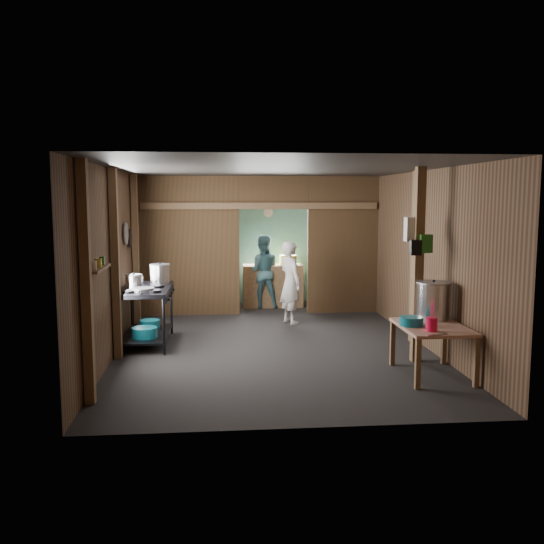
{
  "coord_description": "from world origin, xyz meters",
  "views": [
    {
      "loc": [
        -0.8,
        -8.88,
        2.19
      ],
      "look_at": [
        0.0,
        -0.2,
        1.1
      ],
      "focal_mm": 39.01,
      "sensor_mm": 36.0,
      "label": 1
    }
  ],
  "objects": [
    {
      "name": "cross_beam",
      "position": [
        0.0,
        2.15,
        2.05
      ],
      "size": [
        4.4,
        0.12,
        0.12
      ],
      "primitive_type": "cube",
      "color": "#90633F",
      "rests_on": "wall_left"
    },
    {
      "name": "pan_lid_small",
      "position": [
        -2.21,
        0.8,
        1.55
      ],
      "size": [
        0.03,
        0.3,
        0.3
      ],
      "primitive_type": "cylinder",
      "rotation": [
        0.0,
        1.57,
        0.0
      ],
      "color": "black",
      "rests_on": "wall_left"
    },
    {
      "name": "wash_basin",
      "position": [
        1.57,
        -1.93,
        0.69
      ],
      "size": [
        0.33,
        0.33,
        0.11
      ],
      "primitive_type": "cylinder",
      "rotation": [
        0.0,
        0.0,
        0.14
      ],
      "color": "#117080",
      "rests_on": "prep_table"
    },
    {
      "name": "frying_pan",
      "position": [
        -1.88,
        -0.42,
        0.89
      ],
      "size": [
        0.34,
        0.56,
        0.07
      ],
      "primitive_type": null,
      "rotation": [
        0.0,
        0.0,
        0.02
      ],
      "color": "gray",
      "rests_on": "gas_range"
    },
    {
      "name": "post_left_c",
      "position": [
        -2.18,
        1.2,
        1.3
      ],
      "size": [
        0.1,
        0.12,
        2.6
      ],
      "primitive_type": "cube",
      "color": "#90633F",
      "rests_on": "floor"
    },
    {
      "name": "worker_back",
      "position": [
        0.08,
        2.84,
        0.73
      ],
      "size": [
        0.73,
        0.58,
        1.46
      ],
      "primitive_type": "imported",
      "rotation": [
        0.0,
        0.0,
        3.11
      ],
      "color": "#46767F",
      "rests_on": "floor"
    },
    {
      "name": "wall_shelf",
      "position": [
        -2.15,
        -2.1,
        1.4
      ],
      "size": [
        0.14,
        0.8,
        0.03
      ],
      "primitive_type": "cube",
      "color": "#90633F",
      "rests_on": "wall_left"
    },
    {
      "name": "blue_tub_front",
      "position": [
        -1.88,
        -0.31,
        0.24
      ],
      "size": [
        0.37,
        0.37,
        0.15
      ],
      "primitive_type": "cylinder",
      "color": "#117080",
      "rests_on": "gas_range"
    },
    {
      "name": "jar_white",
      "position": [
        -2.15,
        -2.35,
        1.47
      ],
      "size": [
        0.07,
        0.07,
        0.1
      ],
      "primitive_type": "cylinder",
      "color": "silver",
      "rests_on": "wall_shelf"
    },
    {
      "name": "jar_green",
      "position": [
        -2.15,
        -1.88,
        1.47
      ],
      "size": [
        0.06,
        0.06,
        0.1
      ],
      "primitive_type": "cylinder",
      "color": "#216C1E",
      "rests_on": "wall_shelf"
    },
    {
      "name": "blue_tub_back",
      "position": [
        -1.88,
        0.35,
        0.23
      ],
      "size": [
        0.31,
        0.31,
        0.12
      ],
      "primitive_type": "cylinder",
      "color": "#117080",
      "rests_on": "gas_range"
    },
    {
      "name": "cook",
      "position": [
        0.46,
        1.28,
        0.72
      ],
      "size": [
        0.53,
        0.62,
        1.45
      ],
      "primitive_type": "imported",
      "rotation": [
        0.0,
        0.0,
        1.98
      ],
      "color": "silver",
      "rests_on": "floor"
    },
    {
      "name": "post_right",
      "position": [
        2.18,
        -0.2,
        1.3
      ],
      "size": [
        0.1,
        0.12,
        2.6
      ],
      "primitive_type": "cube",
      "color": "#90633F",
      "rests_on": "floor"
    },
    {
      "name": "bag_green",
      "position": [
        1.92,
        -1.36,
        1.6
      ],
      "size": [
        0.16,
        0.12,
        0.24
      ],
      "primitive_type": "cube",
      "color": "#216C1E",
      "rests_on": "post_free"
    },
    {
      "name": "floor",
      "position": [
        0.0,
        0.0,
        0.0
      ],
      "size": [
        4.5,
        7.0,
        0.0
      ],
      "primitive_type": "cube",
      "color": "black",
      "rests_on": "ground"
    },
    {
      "name": "prep_table",
      "position": [
        1.83,
        -1.96,
        0.32
      ],
      "size": [
        0.78,
        1.07,
        0.63
      ],
      "primitive_type": null,
      "color": "tan",
      "rests_on": "floor"
    },
    {
      "name": "wall_clock",
      "position": [
        0.25,
        3.4,
        1.9
      ],
      "size": [
        0.2,
        0.03,
        0.2
      ],
      "primitive_type": "cylinder",
      "rotation": [
        1.57,
        0.0,
        0.0
      ],
      "color": "silver",
      "rests_on": "wall_back"
    },
    {
      "name": "yellow_tub",
      "position": [
        0.62,
        2.95,
        0.95
      ],
      "size": [
        0.35,
        0.35,
        0.2
      ],
      "primitive_type": "cylinder",
      "color": "gold",
      "rests_on": "back_counter"
    },
    {
      "name": "bag_black",
      "position": [
        1.78,
        -1.38,
        1.55
      ],
      "size": [
        0.14,
        0.1,
        0.2
      ],
      "primitive_type": "cube",
      "color": "black",
      "rests_on": "post_free"
    },
    {
      "name": "back_counter",
      "position": [
        0.3,
        2.95,
        0.42
      ],
      "size": [
        1.2,
        0.5,
        0.85
      ],
      "primitive_type": "cube",
      "color": "#90633F",
      "rests_on": "floor"
    },
    {
      "name": "stove_pot_med",
      "position": [
        -2.05,
        -0.04,
        0.96
      ],
      "size": [
        0.34,
        0.34,
        0.22
      ],
      "primitive_type": null,
      "rotation": [
        0.0,
        0.0,
        0.43
      ],
      "color": "silver",
      "rests_on": "gas_range"
    },
    {
      "name": "stove_saucepan",
      "position": [
        -2.05,
        0.53,
        0.91
      ],
      "size": [
        0.16,
        0.16,
        0.09
      ],
      "primitive_type": "cylinder",
      "rotation": [
        0.0,
        0.0,
        -0.09
      ],
      "color": "silver",
      "rests_on": "gas_range"
    },
    {
      "name": "wall_right",
      "position": [
        2.25,
        0.0,
        1.3
      ],
      "size": [
        0.0,
        7.0,
        2.6
      ],
      "primitive_type": "cube",
      "color": "brown",
      "rests_on": "ground"
    },
    {
      "name": "partition_right",
      "position": [
        1.57,
        2.2,
        1.3
      ],
      "size": [
        1.35,
        0.1,
        2.6
      ],
      "primitive_type": "cube",
      "color": "brown",
      "rests_on": "floor"
    },
    {
      "name": "ceiling",
      "position": [
        0.0,
        0.0,
        2.6
      ],
      "size": [
        4.5,
        7.0,
        0.0
      ],
      "primitive_type": "cube",
      "color": "#4A4542",
      "rests_on": "ground"
    },
    {
      "name": "knife",
      "position": [
        1.69,
        -2.47,
        0.64
      ],
      "size": [
        0.29,
        0.13,
        0.01
      ],
      "primitive_type": "cube",
      "rotation": [
        0.0,
        0.0,
        0.35
      ],
      "color": "silver",
      "rests_on": "prep_table"
    },
    {
      "name": "post_left_a",
      "position": [
        -2.18,
        -2.6,
        1.3
      ],
      "size": [
        0.1,
        0.12,
        2.6
      ],
      "primitive_type": "cube",
      "color": "#90633F",
      "rests_on": "floor"
    },
    {
      "name": "partition_left",
      "position": [
        -1.32,
        2.2,
        1.3
      ],
      "size": [
        1.85,
        0.1,
        2.6
      ],
      "primitive_type": "cube",
      "color": "brown",
      "rests_on": "floor"
    },
    {
      "name": "wall_back",
      "position": [
        0.0,
        3.5,
        1.3
      ],
      "size": [
        4.5,
        0.0,
        2.6
      ],
      "primitive_type": "cube",
      "color": "brown",
      "rests_on": "ground"
    },
    {
      "name": "pan_lid_big",
      "position": [
        -2.21,
        0.4,
        1.65
      ],
      "size": [
        0.03,
        0.34,
        0.34
      ],
      "primitive_type": "cylinder",
      "rotation": [
        0.0,
        1.57,
        0.0
      ],
      "color": "gray",
      "rests_on": "wall_left"
    },
    {
      "name": "post_left_b",
      "position": [
        -2.18,
        -0.8,
        1.3
      ],
      "size": [
        0.1,
        0.12,
        2.6
      ],
      "primitive_type": "cube",
      "color": "#90633F",
      "rests_on": "floor"
    },
    {
      "name": "stove_pot_large",
      "position": [
        -1.71,
        0.43,
        1.01
      ],
      "size": [
        0.4,
        0.4,
        0.32
      ],
      "primitive_type": null,
      "rotation": [
        0.0,
        0.0,
        0.31
      ],
      "color": "silver",
      "rests_on": "gas_range"
    },
    {
      "name": "post_free",
      "position": [
        1.85,
        -1.3,
        1.3
      ],
      "size": [
        0.12,
        0.12,
        2.6
      ],
      "primitive_type": "cube",
      "color": "#90633F",
      "rests_on": "floor"
    },
    {
      "name": "pink_bucket",
      "position": [
        1.7,
        -2.26,
        0.72
      ],
      "size": [
        0.18,
        0.18,
        0.16
      ],
      "primitive_type": "cylinder",
      "rotation": [
        0.0,
        0.0,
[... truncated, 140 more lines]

